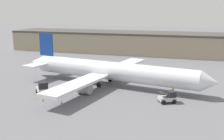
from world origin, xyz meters
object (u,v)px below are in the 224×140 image
Objects in this scene: safety_cone_far at (43,100)px; safety_cone_near at (62,103)px; airplane at (108,71)px; belt_loader_truck at (168,97)px; ground_crew_worker at (173,91)px; baggage_tug at (43,89)px.

safety_cone_near is at bearing -4.99° from safety_cone_far.
airplane is 12.91× the size of belt_loader_truck.
ground_crew_worker reaches higher than safety_cone_near.
ground_crew_worker is at bearing 64.57° from baggage_tug.
safety_cone_far is (-21.97, -10.73, -0.62)m from ground_crew_worker.
safety_cone_near is (-3.72, -14.31, -2.91)m from airplane.
belt_loader_truck is at bearing 54.52° from baggage_tug.
baggage_tug reaches higher than safety_cone_far.
airplane reaches higher than safety_cone_near.
baggage_tug is 6.54× the size of safety_cone_far.
ground_crew_worker is 21.15m from safety_cone_near.
airplane is 14.83m from ground_crew_worker.
airplane is 81.09× the size of safety_cone_far.
airplane is 16.20m from safety_cone_far.
safety_cone_near is 1.00× the size of safety_cone_far.
baggage_tug is 7.35m from safety_cone_near.
baggage_tug is 1.04× the size of belt_loader_truck.
ground_crew_worker is at bearing -2.94° from airplane.
belt_loader_truck is 6.28× the size of safety_cone_near.
safety_cone_far is at bearing 167.24° from belt_loader_truck.
baggage_tug is at bearing 121.45° from safety_cone_far.
safety_cone_far is at bearing 55.81° from ground_crew_worker.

